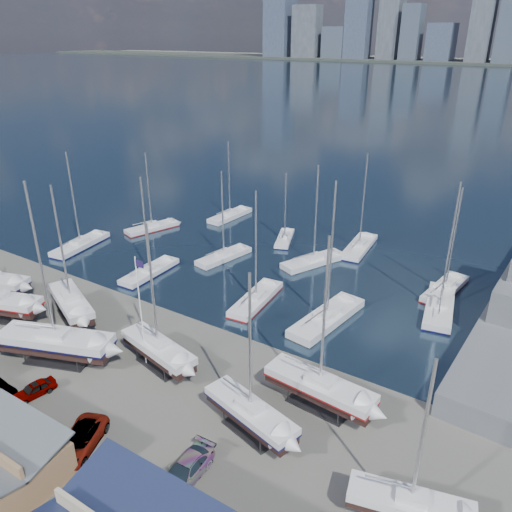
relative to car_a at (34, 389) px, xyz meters
The scene contains 23 objects.
ground 9.41m from the car_a, 60.87° to the left, with size 1400.00×1400.00×0.00m, color #605E59.
sailboat_cradle_2 13.65m from the car_a, 126.67° to the left, with size 10.07×6.50×16.00m.
sailboat_cradle_3 5.59m from the car_a, 119.73° to the left, with size 12.13×7.08×18.72m.
sailboat_cradle_4 11.59m from the car_a, 54.84° to the left, with size 9.58×4.52×15.16m.
sailboat_cradle_5 20.34m from the car_a, 19.38° to the left, with size 9.41×4.76×14.75m.
sailboat_cradle_6 25.89m from the car_a, 29.15° to the left, with size 10.33×3.68×16.34m.
sailboat_cradle_7 33.20m from the car_a, ahead, with size 8.49×4.10×13.56m.
sailboat_moored_0 35.00m from the car_a, 133.64° to the left, with size 4.34×10.71×15.56m.
sailboat_moored_1 41.85m from the car_a, 118.54° to the left, with size 5.34×9.49×13.68m.
sailboat_moored_2 50.21m from the car_a, 104.28° to the left, with size 3.39×9.68×14.35m.
sailboat_moored_3 25.51m from the car_a, 109.52° to the left, with size 2.98×9.72×14.42m.
sailboat_moored_4 33.80m from the car_a, 95.01° to the left, with size 4.30×9.45×13.78m.
sailboat_moored_5 44.54m from the car_a, 88.54° to the left, with size 4.79×8.02×11.59m.
sailboat_moored_6 26.52m from the car_a, 72.62° to the left, with size 3.71×10.22×14.95m.
sailboat_moored_7 40.15m from the car_a, 77.15° to the left, with size 6.71×10.24×15.08m.
sailboat_moored_8 49.11m from the car_a, 75.22° to the left, with size 3.83×10.64×15.58m.
sailboat_moored_9 31.04m from the car_a, 56.35° to the left, with size 4.79×11.90×17.47m.
sailboat_moored_10 44.81m from the car_a, 52.25° to the left, with size 4.98×11.46×16.57m.
sailboat_moored_11 48.65m from the car_a, 56.46° to the left, with size 4.10×9.98×14.48m.
car_a is the anchor object (origin of this frame).
car_c 8.92m from the car_a, 13.64° to the right, with size 2.68×5.81×1.61m, color gray.
car_d 17.68m from the car_a, ahead, with size 2.23×5.48×1.59m, color gray.
flagpole 12.09m from the car_a, 58.99° to the left, with size 1.05×0.12×11.83m.
Camera 1 is at (32.03, -38.16, 30.41)m, focal length 35.00 mm.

